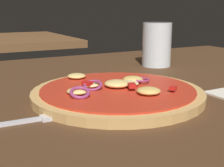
{
  "coord_description": "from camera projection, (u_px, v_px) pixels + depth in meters",
  "views": [
    {
      "loc": [
        -0.27,
        -0.4,
        0.18
      ],
      "look_at": [
        -0.02,
        0.05,
        0.05
      ],
      "focal_mm": 49.32,
      "sensor_mm": 36.0,
      "label": 1
    }
  ],
  "objects": [
    {
      "name": "dining_table",
      "position": [
        139.0,
        111.0,
        0.5
      ],
      "size": [
        1.33,
        1.03,
        0.03
      ],
      "color": "#4C301C",
      "rests_on": "ground"
    },
    {
      "name": "fork",
      "position": [
        20.0,
        122.0,
        0.4
      ],
      "size": [
        0.17,
        0.02,
        0.01
      ],
      "color": "silver",
      "rests_on": "dining_table"
    },
    {
      "name": "pizza",
      "position": [
        117.0,
        92.0,
        0.51
      ],
      "size": [
        0.29,
        0.29,
        0.03
      ],
      "color": "tan",
      "rests_on": "dining_table"
    },
    {
      "name": "background_table",
      "position": [
        7.0,
        41.0,
        1.6
      ],
      "size": [
        0.63,
        0.67,
        0.03
      ],
      "color": "brown",
      "rests_on": "ground"
    },
    {
      "name": "beer_glass",
      "position": [
        157.0,
        45.0,
        0.79
      ],
      "size": [
        0.07,
        0.07,
        0.11
      ],
      "color": "silver",
      "rests_on": "dining_table"
    }
  ]
}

